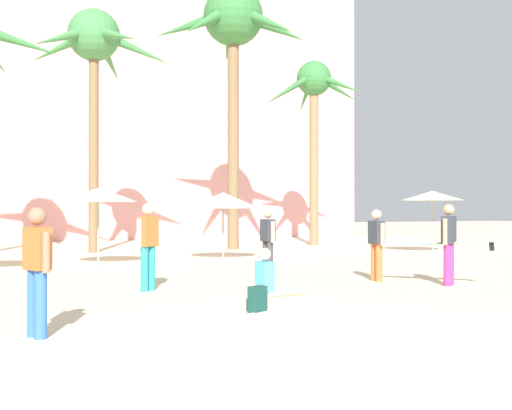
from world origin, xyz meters
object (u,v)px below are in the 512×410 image
(person_mid_center, at_px, (37,266))
(cafe_umbrella_3, at_px, (223,200))
(person_near_right, at_px, (376,242))
(person_far_left, at_px, (272,279))
(backpack, at_px, (257,300))
(palm_tree_center, at_px, (233,30))
(person_mid_right, at_px, (445,242))
(palm_tree_right, at_px, (314,97))
(person_near_left, at_px, (268,239))
(cafe_umbrella_2, at_px, (98,195))
(beach_towel, at_px, (312,313))
(person_far_right, at_px, (148,243))
(cafe_umbrella_1, at_px, (432,196))
(palm_tree_left, at_px, (94,49))

(person_mid_center, bearing_deg, cafe_umbrella_3, -143.00)
(person_near_right, bearing_deg, person_far_left, -156.35)
(backpack, bearing_deg, palm_tree_center, -47.71)
(cafe_umbrella_3, distance_m, person_mid_right, 8.57)
(palm_tree_right, relative_size, person_near_left, 5.05)
(cafe_umbrella_2, height_order, backpack, cafe_umbrella_2)
(palm_tree_center, height_order, cafe_umbrella_3, palm_tree_center)
(cafe_umbrella_3, distance_m, person_mid_center, 12.52)
(person_far_left, xyz_separation_m, person_near_left, (1.32, 3.17, 0.59))
(cafe_umbrella_2, distance_m, cafe_umbrella_3, 4.10)
(person_mid_right, bearing_deg, person_mid_center, 73.66)
(beach_towel, distance_m, person_near_right, 4.91)
(palm_tree_right, distance_m, person_near_right, 15.51)
(person_mid_right, distance_m, person_mid_center, 8.96)
(cafe_umbrella_2, bearing_deg, person_mid_right, -51.00)
(person_near_right, bearing_deg, person_mid_center, -153.15)
(beach_towel, height_order, person_far_right, person_far_right)
(palm_tree_center, relative_size, cafe_umbrella_1, 4.64)
(cafe_umbrella_1, distance_m, beach_towel, 14.96)
(cafe_umbrella_2, bearing_deg, cafe_umbrella_1, 2.05)
(palm_tree_right, bearing_deg, palm_tree_left, -173.73)
(palm_tree_right, bearing_deg, person_mid_right, -107.22)
(person_far_left, distance_m, person_far_right, 2.70)
(person_far_left, distance_m, person_near_left, 3.48)
(beach_towel, height_order, person_mid_right, person_mid_right)
(cafe_umbrella_3, distance_m, person_far_right, 7.86)
(person_mid_center, bearing_deg, cafe_umbrella_2, -125.01)
(cafe_umbrella_3, xyz_separation_m, beach_towel, (-2.23, -10.38, -1.93))
(palm_tree_left, bearing_deg, palm_tree_center, -2.59)
(backpack, bearing_deg, cafe_umbrella_2, -21.95)
(person_near_right, distance_m, person_near_left, 2.66)
(palm_tree_right, distance_m, cafe_umbrella_3, 10.37)
(beach_towel, bearing_deg, person_near_left, 73.58)
(backpack, bearing_deg, person_far_left, -60.11)
(palm_tree_center, xyz_separation_m, person_mid_center, (-8.63, -15.60, -8.12))
(person_far_right, bearing_deg, person_near_right, 53.08)
(cafe_umbrella_3, bearing_deg, person_near_left, -97.75)
(palm_tree_right, xyz_separation_m, beach_towel, (-8.92, -16.63, -6.80))
(beach_towel, relative_size, person_near_right, 1.12)
(palm_tree_right, relative_size, cafe_umbrella_1, 3.61)
(beach_towel, xyz_separation_m, person_far_right, (-1.79, 3.70, 0.97))
(palm_tree_left, relative_size, backpack, 22.11)
(person_near_left, height_order, person_mid_center, person_mid_center)
(cafe_umbrella_2, xyz_separation_m, person_mid_right, (6.26, -7.73, -1.14))
(beach_towel, relative_size, person_far_left, 1.95)
(palm_tree_right, height_order, person_far_left, palm_tree_right)
(cafe_umbrella_3, relative_size, person_mid_right, 1.01)
(cafe_umbrella_3, xyz_separation_m, person_mid_center, (-6.41, -10.70, -1.01))
(person_mid_right, xyz_separation_m, person_near_right, (-0.96, 1.21, -0.04))
(beach_towel, height_order, person_near_right, person_near_right)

